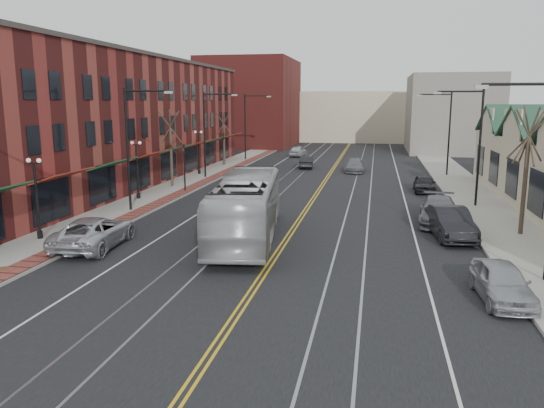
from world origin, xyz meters
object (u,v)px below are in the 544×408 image
at_px(parked_car_d, 425,183).
at_px(parked_car_c, 439,211).
at_px(parked_car_a, 502,282).
at_px(parked_car_b, 450,223).
at_px(transit_bus, 247,207).
at_px(parked_suv, 94,232).

bearing_deg(parked_car_d, parked_car_c, -89.63).
xyz_separation_m(parked_car_a, parked_car_b, (-0.66, 9.22, 0.12)).
bearing_deg(parked_car_c, parked_car_b, -80.36).
bearing_deg(parked_car_d, parked_car_a, -87.11).
bearing_deg(parked_car_a, parked_car_b, 90.13).
bearing_deg(transit_bus, parked_car_a, 140.86).
height_order(parked_car_a, parked_car_c, parked_car_c).
bearing_deg(parked_suv, parked_car_b, -167.88).
bearing_deg(parked_suv, parked_car_d, -135.62).
bearing_deg(parked_car_c, parked_suv, -147.97).
relative_size(parked_car_a, parked_car_b, 0.83).
bearing_deg(parked_car_c, parked_car_a, -80.38).
xyz_separation_m(parked_car_a, parked_car_c, (-0.91, 12.63, 0.08)).
distance_m(parked_suv, parked_car_d, 27.22).
distance_m(parked_car_b, parked_car_c, 3.43).
bearing_deg(parked_car_b, parked_car_a, -93.30).
bearing_deg(parked_suv, parked_car_a, 163.76).
bearing_deg(parked_car_d, parked_car_b, -88.53).
relative_size(transit_bus, parked_car_d, 2.98).
xyz_separation_m(parked_car_a, parked_car_d, (-0.76, 24.37, -0.01)).
relative_size(parked_suv, parked_car_a, 1.35).
distance_m(transit_bus, parked_car_d, 20.42).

